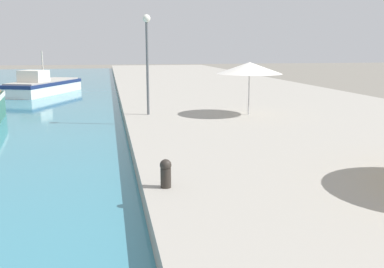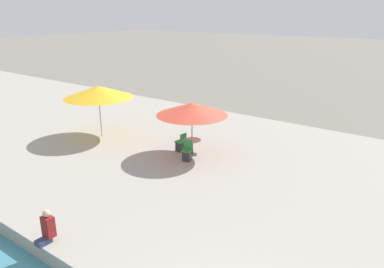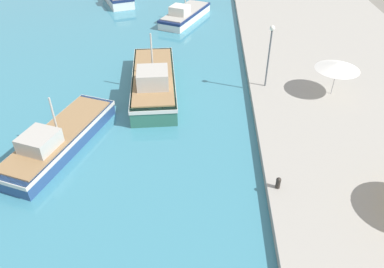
{
  "view_description": "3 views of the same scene",
  "coord_description": "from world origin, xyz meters",
  "px_view_note": "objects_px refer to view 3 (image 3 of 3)",
  "views": [
    {
      "loc": [
        -0.67,
        5.23,
        3.63
      ],
      "look_at": [
        1.5,
        16.34,
        1.33
      ],
      "focal_mm": 40.0,
      "sensor_mm": 36.0,
      "label": 1
    },
    {
      "loc": [
        -4.7,
        -2.62,
        6.94
      ],
      "look_at": [
        8.38,
        7.14,
        1.53
      ],
      "focal_mm": 35.0,
      "sensor_mm": 36.0,
      "label": 2
    },
    {
      "loc": [
        -3.26,
        0.41,
        13.98
      ],
      "look_at": [
        -4.0,
        18.0,
        1.13
      ],
      "focal_mm": 35.0,
      "sensor_mm": 36.0,
      "label": 3
    }
  ],
  "objects_px": {
    "mooring_bollard": "(278,182)",
    "fishing_boat_mid": "(154,81)",
    "fishing_boat_near": "(58,139)",
    "lamppost": "(270,46)",
    "cafe_umbrella_striped": "(338,66)",
    "fishing_boat_far": "(185,14)"
  },
  "relations": [
    {
      "from": "mooring_bollard",
      "to": "fishing_boat_mid",
      "type": "bearing_deg",
      "value": 126.3
    },
    {
      "from": "fishing_boat_mid",
      "to": "fishing_boat_near",
      "type": "bearing_deg",
      "value": -131.59
    },
    {
      "from": "fishing_boat_mid",
      "to": "lamppost",
      "type": "bearing_deg",
      "value": -4.62
    },
    {
      "from": "fishing_boat_mid",
      "to": "cafe_umbrella_striped",
      "type": "distance_m",
      "value": 12.98
    },
    {
      "from": "fishing_boat_near",
      "to": "cafe_umbrella_striped",
      "type": "height_order",
      "value": "fishing_boat_near"
    },
    {
      "from": "fishing_boat_near",
      "to": "fishing_boat_mid",
      "type": "relative_size",
      "value": 0.91
    },
    {
      "from": "mooring_bollard",
      "to": "fishing_boat_near",
      "type": "bearing_deg",
      "value": 164.9
    },
    {
      "from": "fishing_boat_near",
      "to": "cafe_umbrella_striped",
      "type": "distance_m",
      "value": 18.91
    },
    {
      "from": "lamppost",
      "to": "cafe_umbrella_striped",
      "type": "bearing_deg",
      "value": -11.65
    },
    {
      "from": "fishing_boat_mid",
      "to": "mooring_bollard",
      "type": "xyz_separation_m",
      "value": [
        7.64,
        -10.4,
        -0.04
      ]
    },
    {
      "from": "fishing_boat_mid",
      "to": "cafe_umbrella_striped",
      "type": "bearing_deg",
      "value": -9.78
    },
    {
      "from": "fishing_boat_far",
      "to": "cafe_umbrella_striped",
      "type": "bearing_deg",
      "value": -32.55
    },
    {
      "from": "fishing_boat_mid",
      "to": "lamppost",
      "type": "height_order",
      "value": "lamppost"
    },
    {
      "from": "fishing_boat_far",
      "to": "lamppost",
      "type": "distance_m",
      "value": 16.97
    },
    {
      "from": "fishing_boat_mid",
      "to": "mooring_bollard",
      "type": "distance_m",
      "value": 12.9
    },
    {
      "from": "fishing_boat_near",
      "to": "cafe_umbrella_striped",
      "type": "relative_size",
      "value": 3.03
    },
    {
      "from": "fishing_boat_near",
      "to": "lamppost",
      "type": "relative_size",
      "value": 2.01
    },
    {
      "from": "lamppost",
      "to": "fishing_boat_far",
      "type": "bearing_deg",
      "value": 114.13
    },
    {
      "from": "mooring_bollard",
      "to": "lamppost",
      "type": "bearing_deg",
      "value": 86.78
    },
    {
      "from": "fishing_boat_near",
      "to": "cafe_umbrella_striped",
      "type": "bearing_deg",
      "value": 37.35
    },
    {
      "from": "lamppost",
      "to": "fishing_boat_near",
      "type": "bearing_deg",
      "value": -150.44
    },
    {
      "from": "fishing_boat_mid",
      "to": "fishing_boat_far",
      "type": "relative_size",
      "value": 1.22
    }
  ]
}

